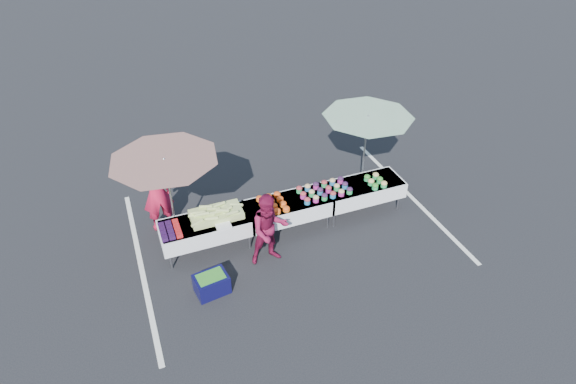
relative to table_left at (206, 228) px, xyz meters
name	(u,v)px	position (x,y,z in m)	size (l,w,h in m)	color
ground	(288,228)	(1.80, 0.00, -0.58)	(80.00, 80.00, 0.00)	black
stripe_left	(141,266)	(-1.40, 0.00, -0.58)	(0.10, 5.00, 0.00)	silver
stripe_right	(411,197)	(5.00, 0.00, -0.58)	(0.10, 5.00, 0.00)	silver
table_left	(206,228)	(0.00, 0.00, 0.00)	(1.86, 0.81, 0.75)	white
table_center	(288,208)	(1.80, 0.00, 0.00)	(1.86, 0.81, 0.75)	white
table_right	(362,190)	(3.60, 0.00, 0.00)	(1.86, 0.81, 0.75)	white
berry_punnets	(170,230)	(-0.71, -0.06, 0.21)	(0.40, 0.54, 0.08)	black
corn_pile	(216,214)	(0.24, 0.04, 0.26)	(1.16, 0.57, 0.26)	#B3C464
plastic_bags	(223,226)	(0.30, -0.30, 0.19)	(0.30, 0.25, 0.05)	white
carrot_bowls	(273,204)	(1.45, -0.01, 0.22)	(0.55, 0.69, 0.11)	orange
potato_cups	(324,190)	(2.65, 0.00, 0.25)	(1.14, 0.58, 0.16)	#246FA9
bean_baskets	(375,181)	(3.86, -0.10, 0.24)	(0.36, 0.50, 0.15)	green
vendor	(157,194)	(-0.77, 1.09, 0.32)	(0.66, 0.43, 1.81)	red
customer	(269,229)	(1.10, -0.77, 0.22)	(0.78, 0.61, 1.60)	maroon
umbrella_left	(165,167)	(-0.55, 0.40, 1.37)	(2.54, 2.54, 2.15)	black
umbrella_right	(367,123)	(3.94, 0.63, 1.31)	(2.54, 2.54, 2.09)	black
storage_bin	(212,284)	(-0.22, -1.18, -0.37)	(0.67, 0.53, 0.40)	#0B0A36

